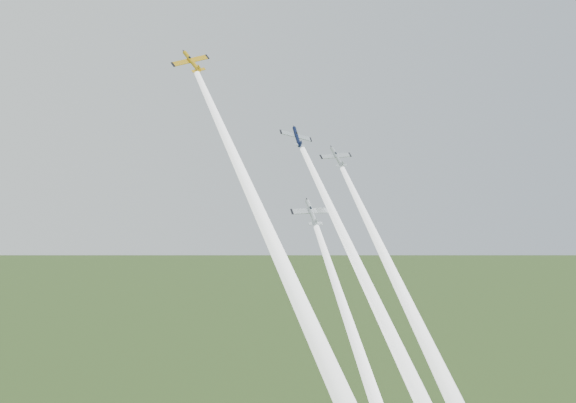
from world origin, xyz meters
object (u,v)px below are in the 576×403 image
(plane_yellow, at_px, (192,62))
(plane_silver_low, at_px, (311,212))
(plane_navy, at_px, (297,137))
(plane_silver_right, at_px, (337,157))

(plane_yellow, relative_size, plane_silver_low, 1.00)
(plane_navy, relative_size, plane_silver_right, 0.97)
(plane_navy, height_order, plane_silver_low, plane_navy)
(plane_yellow, xyz_separation_m, plane_silver_low, (16.63, -12.00, -25.60))
(plane_yellow, relative_size, plane_silver_right, 1.02)
(plane_navy, height_order, plane_silver_right, plane_navy)
(plane_yellow, height_order, plane_silver_right, plane_yellow)
(plane_navy, relative_size, plane_silver_low, 0.94)
(plane_yellow, distance_m, plane_navy, 23.17)
(plane_silver_right, distance_m, plane_silver_low, 24.22)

